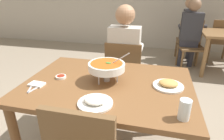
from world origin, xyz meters
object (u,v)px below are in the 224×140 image
Objects in this scene: sauce_dish at (61,77)px; chair_bg_left at (191,43)px; chair_bg_middle at (193,37)px; chair_diner_main at (124,72)px; patron_bg_left at (190,30)px; diner_main at (125,53)px; drink_glass at (184,111)px; patron_bg_middle at (190,26)px; rice_plate at (95,101)px; curry_bowl at (107,67)px; chair_bg_right at (221,39)px; dining_table_main at (108,93)px; appetizer_plate at (168,84)px.

chair_bg_left is at bearing 60.13° from sauce_dish.
sauce_dish is 0.10× the size of chair_bg_middle.
chair_diner_main is 1.00× the size of chair_bg_left.
patron_bg_left reaches higher than chair_bg_left.
drink_glass is at bearing -64.27° from diner_main.
sauce_dish is 0.07× the size of patron_bg_middle.
rice_plate is 2.67× the size of sauce_dish.
chair_diner_main is 0.83m from curry_bowl.
patron_bg_middle is (-0.64, 0.01, 0.24)m from chair_bg_right.
chair_diner_main is at bearing -119.75° from patron_bg_left.
curry_bowl is at bearing -119.76° from chair_bg_right.
diner_main reaches higher than chair_diner_main.
patron_bg_left and patron_bg_middle have the same top height.
chair_diner_main is 1.94m from chair_bg_left.
appetizer_plate is (0.48, 0.04, 0.12)m from dining_table_main.
patron_bg_left is (0.47, 2.39, -0.02)m from appetizer_plate.
drink_glass is at bearing -98.78° from chair_bg_left.
chair_bg_middle reaches higher than dining_table_main.
patron_bg_middle is at bearing 72.95° from rice_plate.
patron_bg_left reaches higher than rice_plate.
dining_table_main is 0.79m from chair_diner_main.
rice_plate is at bearing -108.73° from chair_bg_middle.
rice_plate is 0.18× the size of patron_bg_left.
dining_table_main is 1.04× the size of patron_bg_left.
drink_glass is at bearing -2.69° from rice_plate.
diner_main is at bearing 89.93° from rice_plate.
chair_diner_main is 0.24m from diner_main.
curry_bowl is 3.11m from chair_bg_middle.
chair_diner_main is at bearing 123.38° from appetizer_plate.
chair_bg_left is at bearing 70.29° from rice_plate.
rice_plate is 3.63m from chair_bg_right.
diner_main is 2.38m from chair_bg_middle.
patron_bg_middle reaches higher than curry_bowl.
drink_glass is at bearing -63.62° from chair_diner_main.
chair_bg_left is (0.51, 2.41, -0.26)m from appetizer_plate.
appetizer_plate is at bearing -100.06° from patron_bg_middle.
appetizer_plate is 3.10m from chair_bg_right.
rice_plate is (0.01, -0.36, -0.11)m from curry_bowl.
dining_table_main is at bearing -90.00° from chair_diner_main.
curry_bowl is (-0.02, -0.78, 0.13)m from diner_main.
curry_bowl is at bearing -91.19° from chair_diner_main.
chair_bg_left is 0.79m from chair_bg_right.
diner_main reaches higher than sauce_dish.
rice_plate is 0.18× the size of patron_bg_middle.
patron_bg_left is at bearing 71.02° from rice_plate.
chair_bg_middle is at bearing 62.43° from diner_main.
drink_glass is 3.44m from chair_bg_right.
appetizer_plate reaches higher than dining_table_main.
diner_main is at bearing 62.93° from sauce_dish.
rice_plate reaches higher than dining_table_main.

